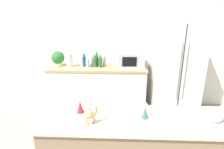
{
  "coord_description": "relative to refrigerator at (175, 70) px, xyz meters",
  "views": [
    {
      "loc": [
        -0.12,
        -0.88,
        1.77
      ],
      "look_at": [
        -0.22,
        1.44,
        1.05
      ],
      "focal_mm": 28.0,
      "sensor_mm": 36.0,
      "label": 1
    }
  ],
  "objects": [
    {
      "name": "back_bottle_0",
      "position": [
        -1.41,
        0.02,
        0.16
      ],
      "size": [
        0.08,
        0.08,
        0.27
      ],
      "color": "#2D6033",
      "rests_on": "back_counter"
    },
    {
      "name": "paper_towel_roll",
      "position": [
        -2.01,
        0.04,
        0.15
      ],
      "size": [
        0.12,
        0.12,
        0.24
      ],
      "color": "white",
      "rests_on": "back_counter"
    },
    {
      "name": "back_bottle_2",
      "position": [
        -1.52,
        0.04,
        0.16
      ],
      "size": [
        0.07,
        0.07,
        0.27
      ],
      "color": "#2D6033",
      "rests_on": "back_counter"
    },
    {
      "name": "wise_man_figurine_blue",
      "position": [
        -1.41,
        -1.76,
        0.13
      ],
      "size": [
        0.07,
        0.07,
        0.16
      ],
      "color": "maroon",
      "rests_on": "bar_counter"
    },
    {
      "name": "wise_man_figurine_crimson",
      "position": [
        -0.82,
        -1.83,
        0.12
      ],
      "size": [
        0.06,
        0.06,
        0.15
      ],
      "color": "#33664C",
      "rests_on": "bar_counter"
    },
    {
      "name": "back_bottle_3",
      "position": [
        -1.59,
        0.1,
        0.16
      ],
      "size": [
        0.07,
        0.07,
        0.27
      ],
      "color": "#B2B7BC",
      "rests_on": "back_counter"
    },
    {
      "name": "back_bottle_5",
      "position": [
        -1.49,
        0.12,
        0.18
      ],
      "size": [
        0.06,
        0.06,
        0.31
      ],
      "color": "#2D6033",
      "rests_on": "back_counter"
    },
    {
      "name": "potted_plant",
      "position": [
        -2.25,
        0.08,
        0.19
      ],
      "size": [
        0.25,
        0.25,
        0.29
      ],
      "color": "silver",
      "rests_on": "back_counter"
    },
    {
      "name": "back_bottle_4",
      "position": [
        -1.66,
        -0.01,
        0.14
      ],
      "size": [
        0.07,
        0.07,
        0.23
      ],
      "color": "#B2B7BC",
      "rests_on": "back_counter"
    },
    {
      "name": "fruit_bowl",
      "position": [
        -0.26,
        -1.79,
        0.09
      ],
      "size": [
        0.26,
        0.26,
        0.05
      ],
      "color": "#B7BABF",
      "rests_on": "bar_counter"
    },
    {
      "name": "refrigerator",
      "position": [
        0.0,
        0.0,
        0.0
      ],
      "size": [
        0.83,
        0.71,
        1.76
      ],
      "color": "silver",
      "rests_on": "ground_plane"
    },
    {
      "name": "back_bottle_1",
      "position": [
        -1.74,
        0.07,
        0.17
      ],
      "size": [
        0.07,
        0.07,
        0.28
      ],
      "color": "navy",
      "rests_on": "back_counter"
    },
    {
      "name": "back_bottle_6",
      "position": [
        -1.34,
        0.12,
        0.18
      ],
      "size": [
        0.06,
        0.06,
        0.31
      ],
      "color": "#B2B7BC",
      "rests_on": "back_counter"
    },
    {
      "name": "wall_back",
      "position": [
        -0.93,
        0.39,
        0.4
      ],
      "size": [
        8.0,
        0.06,
        2.55
      ],
      "color": "silver",
      "rests_on": "ground_plane"
    },
    {
      "name": "back_counter",
      "position": [
        -1.48,
        0.06,
        -0.42
      ],
      "size": [
        1.88,
        0.63,
        0.91
      ],
      "color": "silver",
      "rests_on": "ground_plane"
    },
    {
      "name": "microwave",
      "position": [
        -0.83,
        0.08,
        0.17
      ],
      "size": [
        0.48,
        0.37,
        0.28
      ],
      "color": "#B2B5BA",
      "rests_on": "back_counter"
    },
    {
      "name": "camel_figurine",
      "position": [
        -1.28,
        -1.94,
        0.15
      ],
      "size": [
        0.12,
        0.11,
        0.15
      ],
      "color": "tan",
      "rests_on": "bar_counter"
    }
  ]
}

